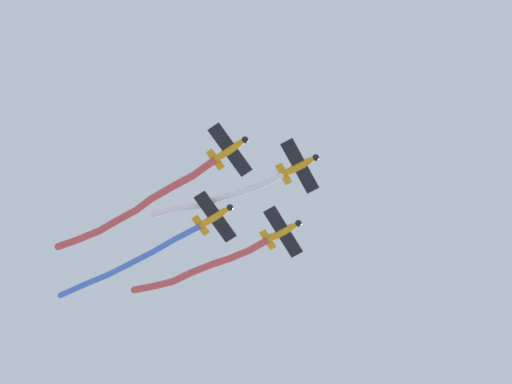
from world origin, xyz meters
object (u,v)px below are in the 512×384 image
object	(u,v)px
airplane_lead	(300,166)
airplane_slot	(215,217)
airplane_right_wing	(230,150)
airplane_left_wing	(283,232)

from	to	relation	value
airplane_lead	airplane_slot	size ratio (longest dim) A/B	1.00
airplane_right_wing	airplane_slot	size ratio (longest dim) A/B	1.00
airplane_right_wing	airplane_slot	world-z (taller)	airplane_right_wing
airplane_slot	airplane_right_wing	bearing A→B (deg)	-44.08
airplane_left_wing	airplane_slot	bearing A→B (deg)	-136.54
airplane_left_wing	airplane_right_wing	size ratio (longest dim) A/B	1.01
airplane_left_wing	airplane_slot	distance (m)	8.51
airplane_lead	airplane_slot	xyz separation A→B (m)	(3.54, 11.49, -0.20)
airplane_lead	airplane_slot	distance (m)	12.02
airplane_lead	airplane_right_wing	bearing A→B (deg)	-138.49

